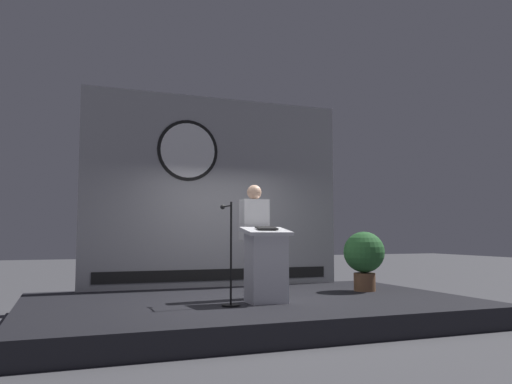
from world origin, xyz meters
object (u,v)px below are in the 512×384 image
potted_plant (364,255)px  speaker_person (254,240)px  microphone_stand (230,269)px  podium (266,265)px

potted_plant → speaker_person: bearing=-171.8°
microphone_stand → potted_plant: microphone_stand is taller
speaker_person → potted_plant: size_ratio=1.70×
podium → microphone_stand: microphone_stand is taller
podium → microphone_stand: bearing=-170.5°
speaker_person → microphone_stand: size_ratio=1.22×
potted_plant → microphone_stand: bearing=-161.8°
podium → potted_plant: (2.10, 0.78, 0.07)m
speaker_person → microphone_stand: 0.89m
speaker_person → potted_plant: bearing=8.2°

